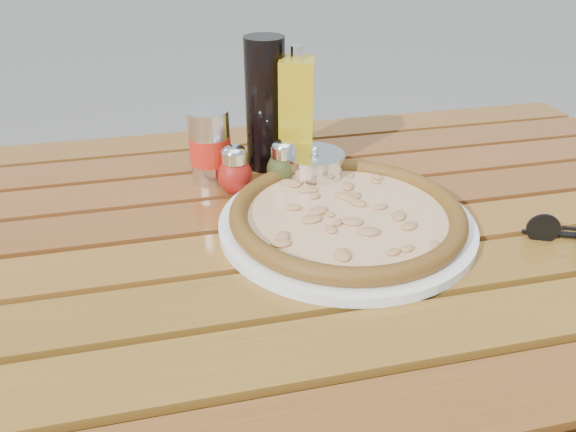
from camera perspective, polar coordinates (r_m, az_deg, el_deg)
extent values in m
cube|color=#341B0B|center=(1.52, 20.85, -4.61)|extent=(0.06, 0.06, 0.70)
cube|color=#3B240D|center=(0.79, 0.33, -5.73)|extent=(1.36, 0.86, 0.04)
cube|color=#4F280D|center=(0.56, 8.10, -20.67)|extent=(1.40, 0.09, 0.03)
cube|color=#59360F|center=(0.62, 4.79, -13.71)|extent=(1.40, 0.09, 0.03)
cube|color=#55340F|center=(0.69, 2.29, -8.11)|extent=(1.40, 0.09, 0.03)
cube|color=#5C3310|center=(0.77, 0.34, -3.62)|extent=(1.40, 0.09, 0.03)
cube|color=#4F260E|center=(0.86, -1.23, 0.02)|extent=(1.40, 0.09, 0.03)
cube|color=#55280F|center=(0.94, -2.51, 3.00)|extent=(1.40, 0.09, 0.03)
cube|color=#50270E|center=(1.03, -3.57, 5.46)|extent=(1.40, 0.09, 0.03)
cube|color=#522D0E|center=(1.13, -4.47, 7.52)|extent=(1.40, 0.09, 0.03)
cylinder|color=white|center=(0.80, 5.94, -0.77)|extent=(0.43, 0.43, 0.01)
cylinder|color=#FEE3B6|center=(0.79, 5.99, -0.02)|extent=(0.35, 0.35, 0.01)
torus|color=black|center=(0.79, 6.00, 0.29)|extent=(0.37, 0.37, 0.03)
ellipsoid|color=#AA1C13|center=(0.88, -5.38, 4.09)|extent=(0.06, 0.06, 0.06)
cylinder|color=silver|center=(0.87, -5.48, 6.06)|extent=(0.05, 0.05, 0.02)
ellipsoid|color=silver|center=(0.86, -5.51, 6.60)|extent=(0.04, 0.04, 0.02)
ellipsoid|color=#3A411A|center=(0.90, -0.45, 4.71)|extent=(0.06, 0.06, 0.06)
cylinder|color=silver|center=(0.88, -0.45, 6.65)|extent=(0.04, 0.04, 0.02)
ellipsoid|color=white|center=(0.88, -0.46, 7.18)|extent=(0.04, 0.04, 0.02)
cylinder|color=black|center=(0.95, -2.32, 11.24)|extent=(0.07, 0.07, 0.22)
cylinder|color=silver|center=(0.92, -7.93, 7.04)|extent=(0.08, 0.08, 0.12)
cylinder|color=red|center=(0.92, -7.91, 6.76)|extent=(0.08, 0.08, 0.04)
cube|color=#AD9012|center=(0.93, 0.88, 10.03)|extent=(0.07, 0.07, 0.19)
cylinder|color=silver|center=(0.90, 0.93, 16.31)|extent=(0.03, 0.03, 0.02)
cylinder|color=silver|center=(0.90, 2.68, 4.49)|extent=(0.11, 0.11, 0.05)
cylinder|color=silver|center=(0.89, 2.72, 6.19)|extent=(0.11, 0.11, 0.01)
sphere|color=white|center=(0.88, 2.73, 6.66)|extent=(0.02, 0.02, 0.01)
cylinder|color=black|center=(0.84, 24.49, -1.18)|extent=(0.04, 0.02, 0.04)
cube|color=black|center=(0.84, 26.65, -1.14)|extent=(0.02, 0.01, 0.00)
cube|color=black|center=(0.86, 25.58, -1.71)|extent=(0.08, 0.04, 0.00)
cube|color=black|center=(0.87, 26.77, -1.62)|extent=(0.08, 0.04, 0.00)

